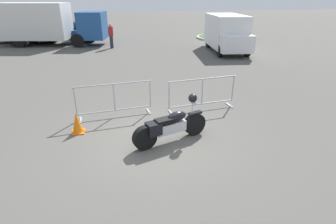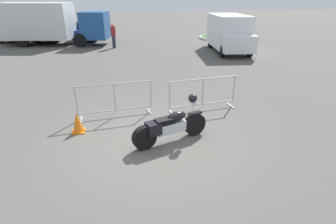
{
  "view_description": "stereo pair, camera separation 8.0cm",
  "coord_description": "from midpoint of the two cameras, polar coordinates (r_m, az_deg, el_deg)",
  "views": [
    {
      "loc": [
        -0.87,
        -5.94,
        3.47
      ],
      "look_at": [
        0.31,
        0.25,
        0.65
      ],
      "focal_mm": 28.0,
      "sensor_mm": 36.0,
      "label": 1
    },
    {
      "loc": [
        -0.79,
        -5.95,
        3.47
      ],
      "look_at": [
        0.31,
        0.25,
        0.65
      ],
      "focal_mm": 28.0,
      "sensor_mm": 36.0,
      "label": 2
    }
  ],
  "objects": [
    {
      "name": "traffic_cone",
      "position": [
        7.57,
        -18.82,
        -2.15
      ],
      "size": [
        0.34,
        0.34,
        0.59
      ],
      "color": "orange",
      "rests_on": "ground"
    },
    {
      "name": "parked_car_blue",
      "position": [
        24.17,
        -17.0,
        16.67
      ],
      "size": [
        2.03,
        4.51,
        1.5
      ],
      "rotation": [
        0.0,
        0.0,
        1.52
      ],
      "color": "#284799",
      "rests_on": "ground"
    },
    {
      "name": "delivery_van",
      "position": [
        18.47,
        13.22,
        16.56
      ],
      "size": [
        2.46,
        5.18,
        2.31
      ],
      "rotation": [
        0.0,
        0.0,
        -1.68
      ],
      "color": "white",
      "rests_on": "ground"
    },
    {
      "name": "box_truck",
      "position": [
        22.23,
        -24.38,
        17.35
      ],
      "size": [
        7.98,
        3.58,
        2.98
      ],
      "rotation": [
        0.0,
        0.0,
        -0.18
      ],
      "color": "silver",
      "rests_on": "ground"
    },
    {
      "name": "pedestrian",
      "position": [
        19.6,
        -11.69,
        16.15
      ],
      "size": [
        0.39,
        0.39,
        1.69
      ],
      "rotation": [
        0.0,
        0.0,
        3.29
      ],
      "color": "#262838",
      "rests_on": "ground"
    },
    {
      "name": "crowd_barrier_far",
      "position": [
        8.55,
        7.83,
        3.94
      ],
      "size": [
        2.34,
        0.7,
        1.07
      ],
      "rotation": [
        0.0,
        0.0,
        0.12
      ],
      "color": "#9EA0A5",
      "rests_on": "ground"
    },
    {
      "name": "crowd_barrier_near",
      "position": [
        8.17,
        -11.2,
        2.72
      ],
      "size": [
        2.34,
        0.7,
        1.07
      ],
      "rotation": [
        0.0,
        0.0,
        0.12
      ],
      "color": "#9EA0A5",
      "rests_on": "ground"
    },
    {
      "name": "motorcycle",
      "position": [
        6.64,
        0.95,
        -2.96
      ],
      "size": [
        2.03,
        0.86,
        1.18
      ],
      "rotation": [
        0.0,
        0.0,
        0.34
      ],
      "color": "black",
      "rests_on": "ground"
    },
    {
      "name": "parked_car_white",
      "position": [
        26.0,
        -30.24,
        14.87
      ],
      "size": [
        1.86,
        4.14,
        1.38
      ],
      "rotation": [
        0.0,
        0.0,
        1.52
      ],
      "color": "white",
      "rests_on": "ground"
    },
    {
      "name": "parked_car_black",
      "position": [
        24.83,
        -23.94,
        15.81
      ],
      "size": [
        1.95,
        4.34,
        1.44
      ],
      "rotation": [
        0.0,
        0.0,
        1.52
      ],
      "color": "black",
      "rests_on": "ground"
    },
    {
      "name": "ground_plane",
      "position": [
        6.93,
        -1.86,
        -5.95
      ],
      "size": [
        120.0,
        120.0,
        0.0
      ],
      "primitive_type": "plane",
      "color": "#54514C"
    },
    {
      "name": "planter_island",
      "position": [
        24.21,
        12.75,
        16.1
      ],
      "size": [
        4.7,
        4.7,
        1.23
      ],
      "color": "#ADA89E",
      "rests_on": "ground"
    }
  ]
}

